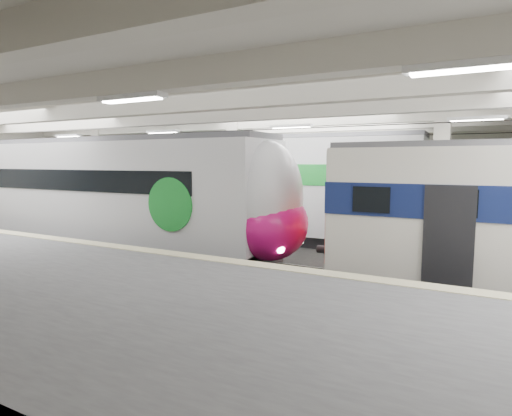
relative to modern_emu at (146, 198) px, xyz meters
The scene contains 3 objects.
station_hall 5.56m from the modern_emu, 18.49° to the right, with size 36.00×24.00×5.75m.
modern_emu is the anchor object (origin of this frame).
far_train 5.79m from the modern_emu, 72.13° to the left, with size 15.42×3.68×4.83m.
Camera 1 is at (6.29, -12.51, 3.68)m, focal length 30.00 mm.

